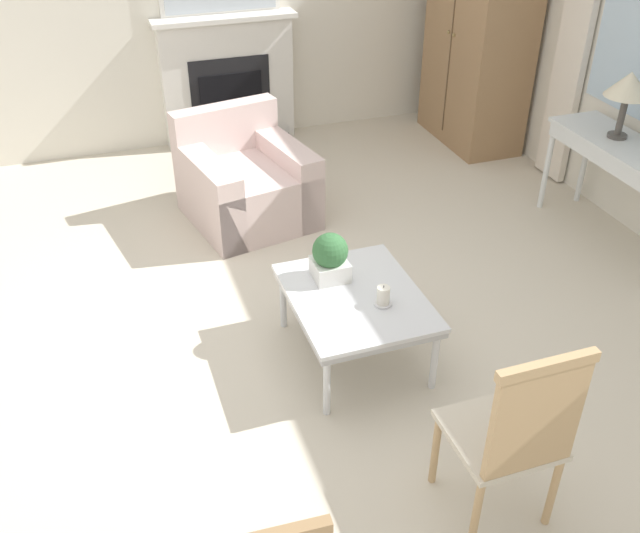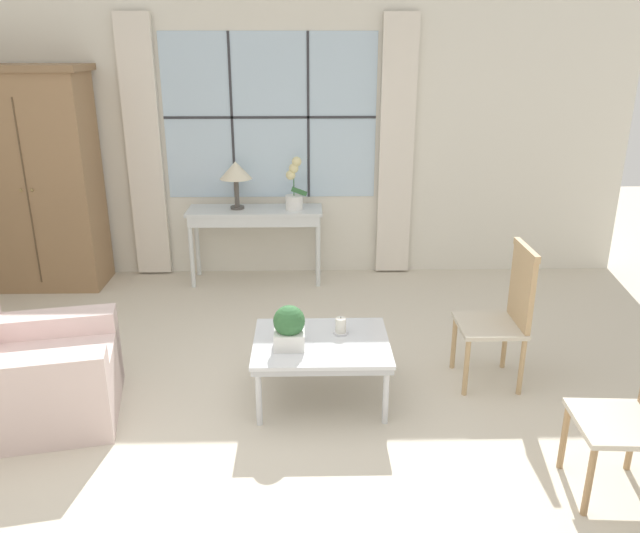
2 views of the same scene
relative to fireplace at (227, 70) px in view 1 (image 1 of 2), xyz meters
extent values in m
plane|color=beige|center=(2.91, -0.51, -0.69)|extent=(14.00, 14.00, 0.00)
cube|color=silver|center=(1.66, 2.44, 0.61)|extent=(0.34, 0.06, 2.55)
cube|color=black|center=(0.08, 0.00, -0.67)|extent=(0.34, 1.08, 0.04)
cube|color=silver|center=(0.00, 0.00, -0.12)|extent=(0.18, 1.20, 1.13)
cube|color=silver|center=(0.03, 0.00, 0.46)|extent=(0.24, 1.28, 0.04)
cube|color=black|center=(0.10, 0.00, -0.32)|extent=(0.02, 0.58, 0.62)
cube|color=black|center=(0.09, 0.00, -0.26)|extent=(0.01, 0.74, 0.78)
cube|color=#93704C|center=(0.70, 2.17, 0.34)|extent=(1.07, 0.55, 2.06)
cube|color=brown|center=(0.70, 1.89, 0.30)|extent=(0.01, 0.01, 1.73)
sphere|color=#997F4C|center=(0.65, 1.88, 0.34)|extent=(0.03, 0.03, 0.03)
sphere|color=#997F4C|center=(0.75, 1.88, 0.34)|extent=(0.03, 0.03, 0.03)
cube|color=silver|center=(2.75, 2.22, 0.05)|extent=(1.32, 0.43, 0.03)
cube|color=silver|center=(2.75, 2.22, -0.02)|extent=(1.27, 0.41, 0.10)
cylinder|color=silver|center=(2.13, 2.04, -0.33)|extent=(0.04, 0.04, 0.72)
cylinder|color=silver|center=(2.13, 2.39, -0.33)|extent=(0.04, 0.04, 0.72)
cylinder|color=#4C4742|center=(2.58, 2.23, 0.07)|extent=(0.14, 0.14, 0.02)
cylinder|color=#4C4742|center=(2.58, 2.23, 0.22)|extent=(0.05, 0.05, 0.28)
cone|color=beige|center=(2.58, 2.23, 0.45)|extent=(0.31, 0.31, 0.17)
cube|color=beige|center=(1.56, -0.22, -0.47)|extent=(1.05, 1.00, 0.44)
cube|color=beige|center=(1.19, -0.29, -0.06)|extent=(0.32, 0.86, 0.36)
cube|color=beige|center=(1.49, 0.09, -0.40)|extent=(0.92, 0.37, 0.58)
cube|color=beige|center=(1.62, -0.54, -0.40)|extent=(0.92, 0.37, 0.58)
cube|color=beige|center=(4.53, 0.16, -0.25)|extent=(0.44, 0.44, 0.03)
cube|color=tan|center=(4.73, 0.16, 0.02)|extent=(0.04, 0.40, 0.52)
cube|color=tan|center=(4.73, 0.16, 0.30)|extent=(0.04, 0.43, 0.05)
cylinder|color=tan|center=(4.34, -0.03, -0.48)|extent=(0.04, 0.04, 0.42)
cylinder|color=tan|center=(4.35, 0.35, -0.48)|extent=(0.04, 0.04, 0.42)
cylinder|color=tan|center=(4.72, -0.03, -0.48)|extent=(0.04, 0.04, 0.42)
cylinder|color=tan|center=(4.73, 0.35, -0.48)|extent=(0.04, 0.04, 0.42)
cube|color=silver|center=(3.35, -0.04, -0.27)|extent=(0.90, 0.72, 0.03)
cube|color=#B1B3B8|center=(3.35, -0.04, -0.30)|extent=(0.88, 0.71, 0.04)
cylinder|color=silver|center=(2.95, -0.35, -0.49)|extent=(0.04, 0.04, 0.41)
cylinder|color=silver|center=(3.75, -0.35, -0.49)|extent=(0.04, 0.04, 0.41)
cylinder|color=silver|center=(2.95, 0.27, -0.49)|extent=(0.04, 0.04, 0.41)
cylinder|color=silver|center=(3.75, 0.27, -0.49)|extent=(0.04, 0.04, 0.41)
cube|color=white|center=(3.14, -0.12, -0.20)|extent=(0.20, 0.20, 0.11)
sphere|color=#336638|center=(3.14, -0.12, -0.07)|extent=(0.21, 0.21, 0.21)
cylinder|color=silver|center=(3.49, 0.06, -0.25)|extent=(0.10, 0.10, 0.01)
cylinder|color=silver|center=(3.49, 0.06, -0.19)|extent=(0.07, 0.07, 0.10)
cylinder|color=black|center=(3.49, 0.06, -0.14)|extent=(0.00, 0.00, 0.01)
camera|label=1|loc=(6.35, -1.29, 2.05)|focal=40.00mm
camera|label=2|loc=(3.26, -3.77, 1.61)|focal=35.00mm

